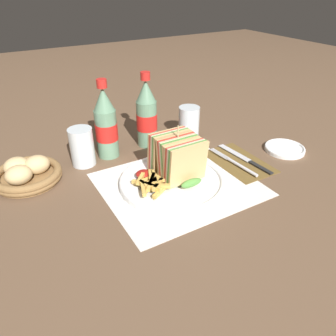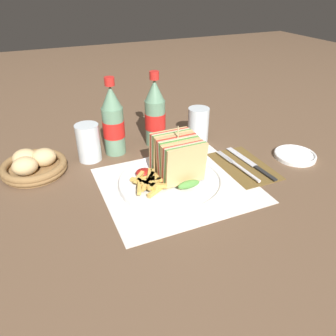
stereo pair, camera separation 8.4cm
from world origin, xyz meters
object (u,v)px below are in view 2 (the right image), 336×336
bread_basket (33,165)px  side_saucer (295,155)px  coke_bottle_near (113,122)px  plate_main (171,182)px  knife (251,163)px  glass_far (88,142)px  glass_near (198,126)px  fork (241,168)px  club_sandwich (178,158)px  coke_bottle_far (155,114)px

bread_basket → side_saucer: size_ratio=1.44×
coke_bottle_near → plate_main: bearing=-70.6°
knife → glass_far: glass_far is taller
knife → coke_bottle_near: (-0.33, 0.23, 0.09)m
plate_main → glass_near: glass_near is taller
fork → coke_bottle_near: size_ratio=0.81×
glass_far → bread_basket: bearing=-175.3°
side_saucer → club_sandwich: bearing=176.7°
coke_bottle_near → bread_basket: size_ratio=1.32×
plate_main → bread_basket: 0.38m
coke_bottle_far → club_sandwich: bearing=-97.6°
plate_main → bread_basket: bread_basket is taller
knife → bread_basket: size_ratio=1.19×
plate_main → knife: size_ratio=1.31×
side_saucer → knife: bearing=174.6°
fork → glass_far: size_ratio=1.72×
club_sandwich → plate_main: bearing=-157.2°
glass_near → bread_basket: (-0.51, -0.00, -0.03)m
coke_bottle_far → glass_near: 0.15m
knife → coke_bottle_far: size_ratio=0.90×
fork → club_sandwich: bearing=169.1°
fork → side_saucer: bearing=-3.4°
knife → glass_near: bearing=102.7°
club_sandwich → side_saucer: bearing=-3.3°
bread_basket → glass_near: bearing=0.2°
fork → coke_bottle_far: bearing=117.5°
coke_bottle_far → side_saucer: 0.44m
glass_near → side_saucer: (0.21, -0.22, -0.04)m
fork → glass_near: glass_near is taller
plate_main → club_sandwich: size_ratio=1.87×
glass_far → side_saucer: (0.56, -0.23, -0.05)m
bread_basket → side_saucer: 0.75m
fork → bread_basket: bearing=153.4°
coke_bottle_near → coke_bottle_far: same height
plate_main → coke_bottle_near: size_ratio=1.18×
plate_main → knife: plate_main is taller
glass_far → bread_basket: size_ratio=0.62×
club_sandwich → knife: size_ratio=0.70×
bread_basket → coke_bottle_far: bearing=5.0°
coke_bottle_near → knife: bearing=-34.8°
coke_bottle_far → bread_basket: (-0.37, -0.03, -0.08)m
coke_bottle_far → plate_main: bearing=-102.3°
glass_near → bread_basket: bearing=-179.8°
fork → glass_far: (-0.37, 0.23, 0.05)m
fork → coke_bottle_near: coke_bottle_near is taller
club_sandwich → glass_far: club_sandwich is taller
coke_bottle_near → glass_near: (0.27, -0.02, -0.05)m
club_sandwich → fork: club_sandwich is taller
club_sandwich → coke_bottle_far: size_ratio=0.63×
plate_main → glass_far: glass_far is taller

